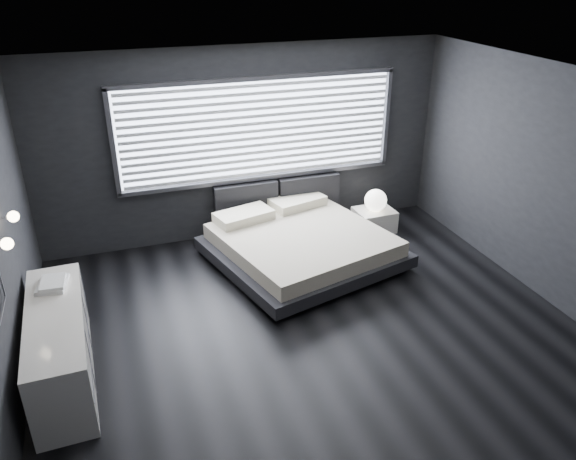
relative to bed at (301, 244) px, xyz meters
name	(u,v)px	position (x,y,z in m)	size (l,w,h in m)	color
room	(315,221)	(-0.44, -1.59, 1.13)	(6.04, 6.00, 2.80)	black
window	(259,130)	(-0.24, 1.10, 1.34)	(4.14, 0.09, 1.52)	white
headboard	(278,196)	(0.01, 1.05, 0.30)	(1.96, 0.16, 0.52)	black
sconce_near	(7,244)	(-3.33, -1.54, 1.33)	(0.18, 0.11, 0.11)	silver
sconce_far	(13,217)	(-3.33, -0.94, 1.33)	(0.18, 0.11, 0.11)	silver
bed	(301,244)	(0.00, 0.00, 0.00)	(2.75, 2.68, 0.59)	black
nightstand	(374,220)	(1.42, 0.56, -0.10)	(0.58, 0.48, 0.34)	silver
orb_lamp	(376,200)	(1.41, 0.55, 0.24)	(0.34, 0.34, 0.34)	white
dresser	(60,346)	(-3.09, -1.48, 0.11)	(0.60, 1.94, 0.77)	silver
book_stack	(52,283)	(-3.11, -0.95, 0.53)	(0.34, 0.41, 0.08)	white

